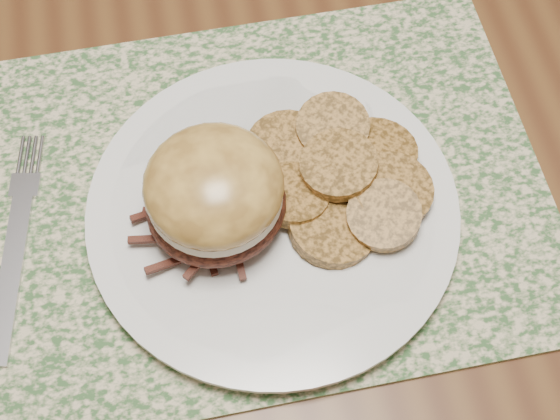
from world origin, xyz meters
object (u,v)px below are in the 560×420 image
object	(u,v)px
dining_table	(463,78)
pork_sandwich	(215,194)
fork	(16,241)
dinner_plate	(273,212)

from	to	relation	value
dining_table	pork_sandwich	distance (m)	0.33
dining_table	fork	world-z (taller)	fork
dinner_plate	pork_sandwich	world-z (taller)	pork_sandwich
pork_sandwich	fork	bearing A→B (deg)	160.32
dining_table	fork	distance (m)	0.44
dining_table	dinner_plate	world-z (taller)	dinner_plate
dining_table	pork_sandwich	bearing A→B (deg)	-148.33
fork	pork_sandwich	bearing A→B (deg)	3.57
dining_table	pork_sandwich	world-z (taller)	pork_sandwich
pork_sandwich	dining_table	bearing A→B (deg)	18.64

